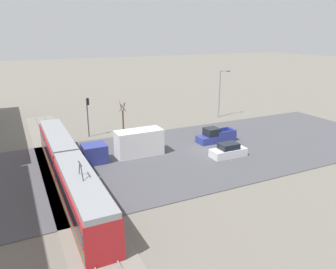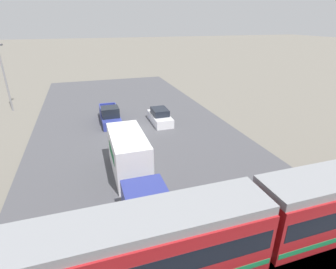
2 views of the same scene
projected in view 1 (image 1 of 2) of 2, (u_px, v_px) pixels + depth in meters
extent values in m
plane|color=slate|center=(206.00, 150.00, 40.50)|extent=(320.00, 320.00, 0.00)
cube|color=#4C4C51|center=(206.00, 150.00, 40.49)|extent=(20.02, 51.89, 0.08)
cube|color=gray|center=(65.00, 175.00, 33.39)|extent=(53.42, 4.40, 0.08)
cube|color=gray|center=(72.00, 173.00, 33.66)|extent=(52.35, 0.10, 0.14)
cube|color=gray|center=(58.00, 175.00, 33.06)|extent=(52.35, 0.10, 0.14)
cube|color=#B21E23|center=(83.00, 200.00, 25.17)|extent=(12.37, 2.52, 3.02)
cube|color=black|center=(83.00, 196.00, 25.06)|extent=(12.00, 2.55, 1.01)
cube|color=#1E844C|center=(84.00, 211.00, 25.45)|extent=(12.25, 2.56, 0.29)
cube|color=gray|center=(81.00, 180.00, 24.66)|extent=(12.37, 2.31, 0.43)
cube|color=#B21E23|center=(58.00, 150.00, 36.09)|extent=(12.37, 2.52, 3.02)
cube|color=black|center=(58.00, 146.00, 35.98)|extent=(12.00, 2.55, 1.01)
cube|color=#1E844C|center=(59.00, 157.00, 36.37)|extent=(12.25, 2.56, 0.29)
cube|color=gray|center=(57.00, 135.00, 35.58)|extent=(12.37, 2.31, 0.43)
cylinder|color=#2D2D33|center=(82.00, 173.00, 24.04)|extent=(0.66, 0.07, 1.15)
cylinder|color=#2D2D33|center=(79.00, 168.00, 24.81)|extent=(0.66, 0.07, 1.15)
cube|color=#2D2D33|center=(80.00, 164.00, 24.26)|extent=(1.10, 0.08, 0.06)
cube|color=navy|center=(94.00, 153.00, 36.28)|extent=(2.34, 2.57, 2.06)
cube|color=white|center=(139.00, 143.00, 38.35)|extent=(2.34, 5.47, 3.03)
cube|color=#196B38|center=(135.00, 137.00, 39.28)|extent=(0.02, 2.74, 0.76)
cube|color=navy|center=(216.00, 138.00, 43.38)|extent=(1.94, 5.24, 0.93)
cube|color=black|center=(212.00, 132.00, 42.79)|extent=(1.78, 1.78, 1.01)
cube|color=navy|center=(219.00, 130.00, 44.39)|extent=(0.12, 2.62, 0.54)
cube|color=navy|center=(227.00, 133.00, 42.86)|extent=(0.12, 2.62, 0.54)
cube|color=navy|center=(232.00, 130.00, 44.22)|extent=(1.78, 0.21, 0.54)
cube|color=red|center=(229.00, 132.00, 45.03)|extent=(0.14, 0.04, 0.18)
cube|color=silver|center=(228.00, 152.00, 38.20)|extent=(1.85, 4.27, 0.92)
cube|color=black|center=(229.00, 146.00, 37.97)|extent=(1.59, 2.22, 0.68)
cylinder|color=#47474C|center=(88.00, 118.00, 45.05)|extent=(0.16, 0.16, 5.44)
cube|color=black|center=(88.00, 102.00, 44.45)|extent=(0.28, 0.22, 0.95)
sphere|color=#390606|center=(89.00, 99.00, 44.41)|extent=(0.18, 0.18, 0.18)
sphere|color=#3C2C06|center=(89.00, 101.00, 44.50)|extent=(0.18, 0.18, 0.18)
sphere|color=green|center=(89.00, 104.00, 44.60)|extent=(0.18, 0.18, 0.18)
cylinder|color=brown|center=(123.00, 121.00, 47.82)|extent=(0.24, 0.24, 3.12)
cylinder|color=brown|center=(122.00, 107.00, 47.42)|extent=(0.09, 0.88, 1.20)
cylinder|color=brown|center=(121.00, 107.00, 47.07)|extent=(1.06, 0.09, 1.46)
cylinder|color=brown|center=(123.00, 108.00, 46.99)|extent=(0.09, 0.88, 1.20)
cylinder|color=brown|center=(124.00, 106.00, 47.28)|extent=(1.06, 0.09, 1.46)
cylinder|color=gray|center=(219.00, 94.00, 55.29)|extent=(0.20, 0.20, 7.93)
cylinder|color=gray|center=(224.00, 71.00, 54.48)|extent=(0.12, 1.60, 0.12)
cube|color=#515156|center=(228.00, 71.00, 54.81)|extent=(0.36, 0.60, 0.18)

